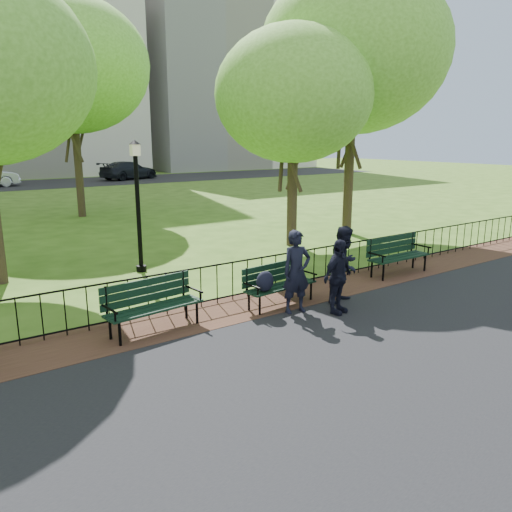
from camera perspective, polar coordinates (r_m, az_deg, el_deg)
ground at (r=10.31m, az=8.14°, el=-6.92°), size 120.00×120.00×0.00m
asphalt_path at (r=8.38m, az=24.63°, el=-12.95°), size 60.00×9.20×0.01m
dirt_strip at (r=11.37m, az=2.96°, el=-4.76°), size 60.00×1.60×0.01m
far_street at (r=42.67m, az=-26.18°, el=7.24°), size 70.00×9.00×0.01m
iron_fence at (r=11.62m, az=1.47°, el=-1.86°), size 24.06×0.06×1.00m
apartment_east at (r=64.53m, az=-4.64°, el=20.84°), size 20.00×15.00×24.00m
park_bench_main at (r=10.56m, az=1.89°, el=-2.80°), size 1.78×0.69×0.98m
park_bench_left_a at (r=9.54m, az=-11.88°, el=-4.89°), size 1.92×0.78×1.06m
park_bench_right_a at (r=13.72m, az=15.74°, el=0.55°), size 1.93×0.60×1.09m
lamppost at (r=13.61m, az=-13.36°, el=6.07°), size 0.31×0.31×3.50m
tree_near_e at (r=16.66m, az=4.35°, el=17.87°), size 5.04×5.04×7.02m
tree_mid_e at (r=19.32m, az=11.13°, el=21.89°), size 6.71×6.71×9.35m
tree_far_c at (r=24.45m, az=-20.47°, el=19.74°), size 6.83×6.83×9.51m
person_left at (r=10.25m, az=4.65°, el=-1.81°), size 0.69×0.52×1.73m
person_mid at (r=11.05m, az=10.11°, el=-0.95°), size 0.91×0.66×1.69m
person_right at (r=10.31m, az=9.34°, el=-2.35°), size 0.97×0.57×1.55m
sedan_dark at (r=45.49m, az=-14.34°, el=9.47°), size 5.76×3.81×1.55m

